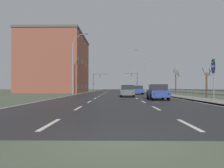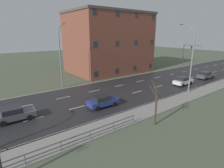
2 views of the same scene
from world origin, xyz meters
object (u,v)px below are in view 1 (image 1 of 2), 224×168
traffic_signal_right (135,79)px  street_lamp_left_bank (74,65)px  car_near_left (130,89)px  car_mid_centre (138,90)px  street_lamp_midground (145,71)px  brick_building (57,64)px  car_far_right (132,89)px  highway_sign (213,74)px  car_far_left (127,91)px  car_near_right (158,92)px  traffic_signal_left (96,79)px  street_lamp_distant (132,78)px

traffic_signal_right → street_lamp_left_bank: bearing=-111.6°
car_near_left → car_mid_centre: bearing=-87.8°
street_lamp_midground → brick_building: bearing=179.5°
car_near_left → street_lamp_midground: bearing=-72.9°
brick_building → street_lamp_midground: bearing=-0.5°
car_far_right → highway_sign: bearing=-83.6°
car_far_left → car_near_right: (2.71, -6.00, 0.00)m
car_mid_centre → car_far_right: (0.34, 17.86, 0.00)m
street_lamp_left_bank → car_far_left: street_lamp_left_bank is taller
traffic_signal_left → car_far_left: traffic_signal_left is taller
traffic_signal_right → car_near_left: traffic_signal_right is taller
car_near_right → brick_building: (-19.07, 30.50, 6.35)m
car_far_right → brick_building: 20.52m
street_lamp_distant → car_far_right: size_ratio=2.70×
street_lamp_midground → car_far_right: size_ratio=2.63×
car_near_left → street_lamp_left_bank: bearing=-110.7°
car_far_right → car_near_left: 8.18m
street_lamp_distant → car_far_right: street_lamp_distant is taller
highway_sign → traffic_signal_right: bearing=91.3°
traffic_signal_right → car_far_left: (-5.61, -45.88, -3.39)m
traffic_signal_left → brick_building: bearing=-109.6°
traffic_signal_right → car_mid_centre: traffic_signal_right is taller
street_lamp_distant → street_lamp_midground: bearing=-90.1°
street_lamp_left_bank → car_far_right: size_ratio=2.64×
street_lamp_left_bank → street_lamp_distant: bearing=74.3°
traffic_signal_right → car_near_right: traffic_signal_right is taller
traffic_signal_right → traffic_signal_left: traffic_signal_right is taller
car_mid_centre → brick_building: size_ratio=0.22×
street_lamp_distant → highway_sign: (0.92, -71.32, -3.05)m
traffic_signal_right → car_far_left: size_ratio=1.55×
street_lamp_left_bank → car_mid_centre: (11.45, 0.82, -4.47)m
traffic_signal_right → car_far_right: size_ratio=1.58×
traffic_signal_left → car_near_right: traffic_signal_left is taller
traffic_signal_right → car_far_left: 46.34m
highway_sign → street_lamp_midground: bearing=91.7°
car_near_left → brick_building: brick_building is taller
street_lamp_distant → traffic_signal_left: size_ratio=1.75×
car_near_right → traffic_signal_left: bearing=103.8°
car_near_left → car_near_right: bearing=-87.2°
traffic_signal_left → brick_building: (-7.93, -22.21, 2.99)m
street_lamp_distant → car_near_right: 68.47m
street_lamp_midground → car_far_left: (-5.90, -24.29, -4.44)m
traffic_signal_right → car_mid_centre: 36.23m
street_lamp_midground → highway_sign: (0.98, -33.38, -2.85)m
car_near_left → highway_sign: bearing=-81.8°
car_near_right → car_far_left: bearing=116.2°
highway_sign → traffic_signal_left: size_ratio=0.59×
street_lamp_midground → car_near_left: (-2.88, 11.67, -4.44)m
car_far_left → car_near_right: size_ratio=1.00×
street_lamp_midground → traffic_signal_left: street_lamp_midground is taller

